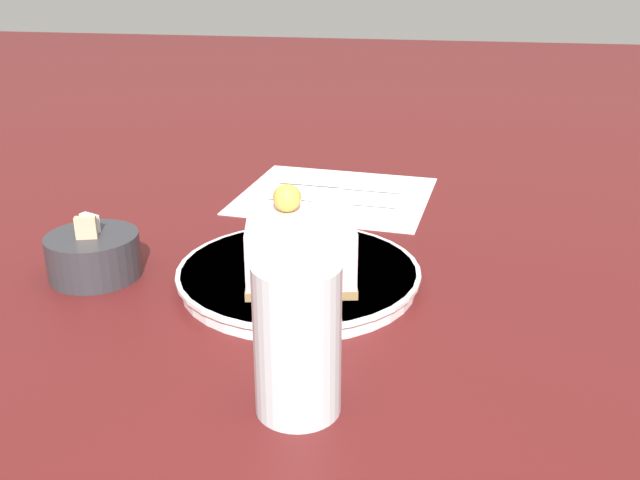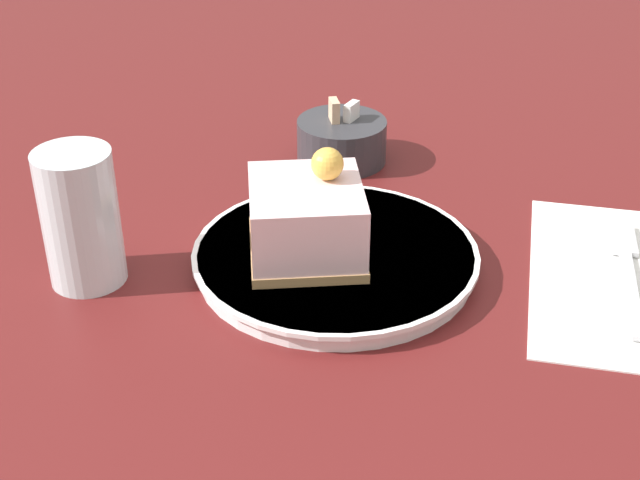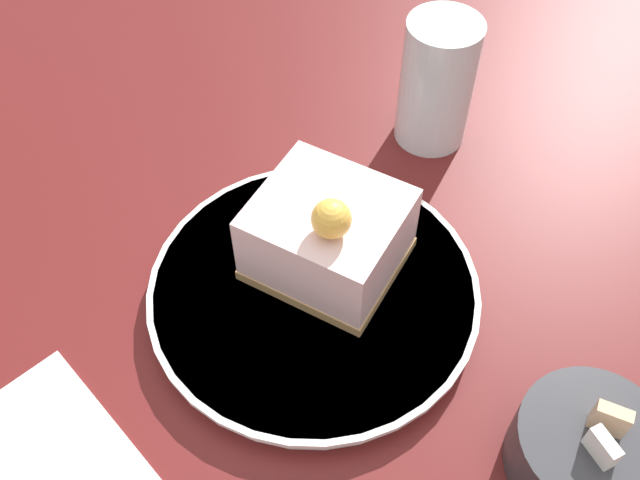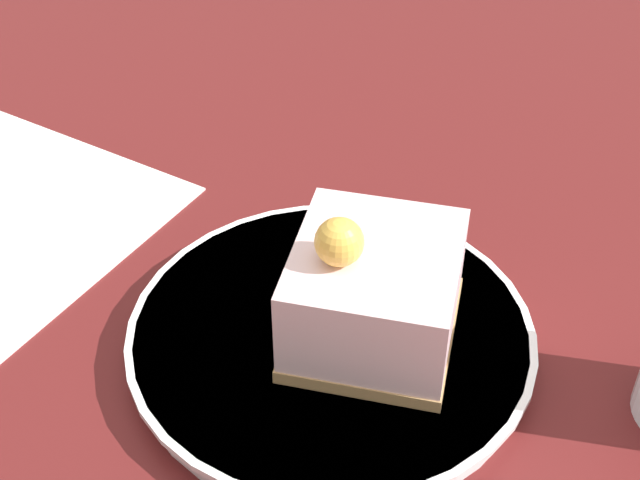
# 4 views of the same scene
# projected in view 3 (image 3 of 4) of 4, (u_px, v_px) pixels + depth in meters

# --- Properties ---
(ground_plane) EXTENTS (4.00, 4.00, 0.00)m
(ground_plane) POSITION_uv_depth(u_px,v_px,m) (334.00, 280.00, 0.53)
(ground_plane) COLOR #5B1919
(plate) EXTENTS (0.24, 0.24, 0.02)m
(plate) POSITION_uv_depth(u_px,v_px,m) (309.00, 288.00, 0.51)
(plate) COLOR white
(plate) RESTS_ON ground_plane
(cake_slice) EXTENTS (0.11, 0.12, 0.09)m
(cake_slice) POSITION_uv_depth(u_px,v_px,m) (326.00, 237.00, 0.49)
(cake_slice) COLOR #AD8451
(cake_slice) RESTS_ON plate
(sugar_bowl) EXTENTS (0.09, 0.09, 0.07)m
(sugar_bowl) POSITION_uv_depth(u_px,v_px,m) (587.00, 451.00, 0.43)
(sugar_bowl) COLOR #333338
(sugar_bowl) RESTS_ON ground_plane
(drinking_glass) EXTENTS (0.06, 0.06, 0.11)m
(drinking_glass) POSITION_uv_depth(u_px,v_px,m) (437.00, 83.00, 0.58)
(drinking_glass) COLOR silver
(drinking_glass) RESTS_ON ground_plane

